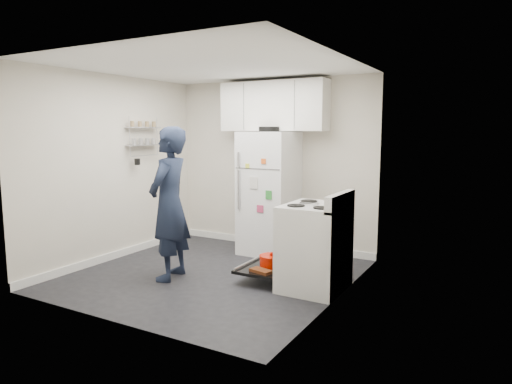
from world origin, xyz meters
The scene contains 7 objects.
room centered at (-0.03, 0.03, 1.21)m, with size 3.21×3.21×2.51m.
electric_range centered at (1.26, 0.15, 0.47)m, with size 0.66×0.76×1.10m.
open_oven_door centered at (0.70, 0.15, 0.19)m, with size 0.55×0.71×0.22m.
refrigerator centered at (0.13, 1.25, 0.88)m, with size 0.72×0.74×1.81m.
upper_cabinets centered at (0.10, 1.43, 2.10)m, with size 1.60×0.33×0.70m, color silver.
wall_shelf_rack centered at (-1.52, 0.49, 1.68)m, with size 0.14×0.60×0.61m.
person centered at (-0.36, -0.35, 0.90)m, with size 0.66×0.43×1.80m, color #161E32.
Camera 1 is at (3.12, -4.46, 1.76)m, focal length 32.00 mm.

